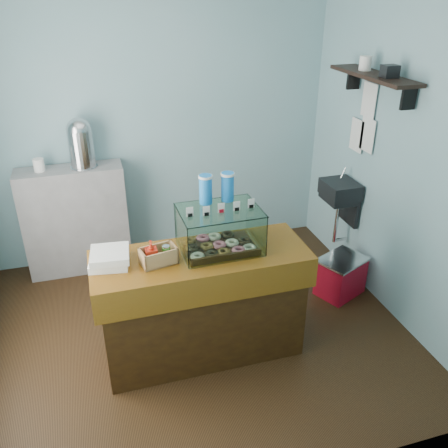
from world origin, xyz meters
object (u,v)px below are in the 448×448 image
object	(u,v)px
red_cooler	(341,276)
display_case	(219,226)
coffee_urn	(80,142)
counter	(202,304)

from	to	relation	value
red_cooler	display_case	bearing A→B (deg)	169.64
display_case	coffee_urn	world-z (taller)	coffee_urn
counter	coffee_urn	xyz separation A→B (m)	(-0.75, 1.57, 0.89)
display_case	red_cooler	distance (m)	1.60
counter	display_case	world-z (taller)	display_case
coffee_urn	display_case	bearing A→B (deg)	-58.63
display_case	coffee_urn	size ratio (longest dim) A/B	1.25
red_cooler	coffee_urn	bearing A→B (deg)	127.67
display_case	red_cooler	bearing A→B (deg)	13.02
counter	coffee_urn	bearing A→B (deg)	115.60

